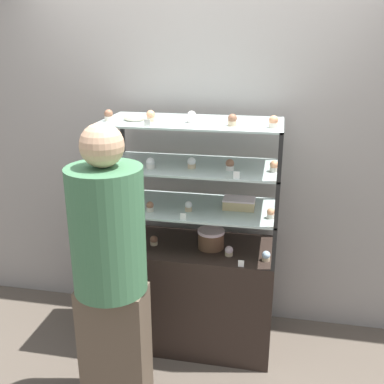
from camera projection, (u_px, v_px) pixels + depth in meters
name	position (u px, v px, depth m)	size (l,w,h in m)	color
ground_plane	(192.00, 337.00, 3.28)	(20.00, 20.00, 0.00)	brown
back_wall	(203.00, 151.00, 3.23)	(8.00, 0.05, 2.60)	gray
display_base	(192.00, 293.00, 3.16)	(1.12, 0.52, 0.75)	black
display_riser_lower	(192.00, 209.00, 2.95)	(1.12, 0.52, 0.28)	black
display_riser_middle	(192.00, 168.00, 2.86)	(1.12, 0.52, 0.28)	black
display_riser_upper	(192.00, 124.00, 2.77)	(1.12, 0.52, 0.28)	black
layer_cake_centerpiece	(211.00, 239.00, 2.98)	(0.18, 0.18, 0.13)	brown
sheet_cake_frosted	(239.00, 203.00, 2.90)	(0.20, 0.13, 0.07)	#DBBC84
cupcake_0	(117.00, 241.00, 3.02)	(0.05, 0.05, 0.06)	white
cupcake_1	(154.00, 240.00, 3.03)	(0.05, 0.05, 0.06)	#CCB28C
cupcake_2	(229.00, 251.00, 2.88)	(0.05, 0.05, 0.06)	#CCB28C
cupcake_3	(266.00, 256.00, 2.81)	(0.05, 0.05, 0.06)	#CCB28C
price_tag_0	(241.00, 264.00, 2.74)	(0.04, 0.00, 0.04)	white
cupcake_4	(114.00, 203.00, 2.92)	(0.05, 0.05, 0.07)	white
cupcake_5	(150.00, 207.00, 2.85)	(0.05, 0.05, 0.07)	beige
cupcake_6	(189.00, 206.00, 2.85)	(0.05, 0.05, 0.07)	#CCB28C
cupcake_7	(271.00, 213.00, 2.74)	(0.05, 0.05, 0.07)	beige
price_tag_1	(183.00, 217.00, 2.71)	(0.04, 0.00, 0.04)	white
cupcake_8	(108.00, 161.00, 2.81)	(0.05, 0.05, 0.07)	white
cupcake_9	(150.00, 163.00, 2.76)	(0.05, 0.05, 0.07)	white
cupcake_10	(192.00, 163.00, 2.77)	(0.05, 0.05, 0.07)	#CCB28C
cupcake_11	(230.00, 165.00, 2.73)	(0.05, 0.05, 0.07)	white
cupcake_12	(274.00, 166.00, 2.70)	(0.05, 0.05, 0.07)	beige
price_tag_2	(237.00, 175.00, 2.56)	(0.04, 0.00, 0.04)	white
cupcake_13	(109.00, 115.00, 2.75)	(0.05, 0.05, 0.07)	beige
cupcake_14	(151.00, 116.00, 2.72)	(0.05, 0.05, 0.07)	#CCB28C
cupcake_15	(192.00, 117.00, 2.70)	(0.05, 0.05, 0.07)	white
cupcake_16	(232.00, 120.00, 2.59)	(0.05, 0.05, 0.07)	#CCB28C
cupcake_17	(273.00, 122.00, 2.54)	(0.05, 0.05, 0.07)	beige
price_tag_3	(147.00, 123.00, 2.57)	(0.04, 0.00, 0.04)	white
donut_glazed	(135.00, 117.00, 2.78)	(0.14, 0.14, 0.03)	#EFE5CC
customer_figure	(110.00, 269.00, 2.41)	(0.39, 0.39, 1.69)	brown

